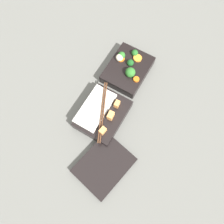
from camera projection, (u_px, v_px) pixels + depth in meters
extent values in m
plane|color=slate|center=(116.00, 91.00, 0.86)|extent=(3.00, 3.00, 0.00)
cube|color=black|center=(127.00, 70.00, 0.87)|extent=(0.19, 0.15, 0.04)
sphere|color=#19511E|center=(130.00, 62.00, 0.85)|extent=(0.03, 0.03, 0.03)
sphere|color=#2D7028|center=(122.00, 55.00, 0.86)|extent=(0.03, 0.03, 0.03)
sphere|color=#2D7028|center=(130.00, 72.00, 0.83)|extent=(0.04, 0.04, 0.04)
sphere|color=#236023|center=(135.00, 53.00, 0.87)|extent=(0.03, 0.03, 0.03)
cylinder|color=orange|center=(121.00, 58.00, 0.86)|extent=(0.04, 0.04, 0.01)
cylinder|color=orange|center=(138.00, 58.00, 0.86)|extent=(0.05, 0.05, 0.01)
cylinder|color=orange|center=(136.00, 79.00, 0.83)|extent=(0.03, 0.03, 0.01)
sphere|color=beige|center=(119.00, 58.00, 0.86)|extent=(0.03, 0.03, 0.03)
cube|color=black|center=(103.00, 115.00, 0.80)|extent=(0.19, 0.15, 0.04)
cube|color=white|center=(95.00, 108.00, 0.79)|extent=(0.17, 0.09, 0.01)
cube|color=#F4A356|center=(117.00, 104.00, 0.79)|extent=(0.02, 0.02, 0.02)
cube|color=#F4A356|center=(111.00, 116.00, 0.77)|extent=(0.03, 0.02, 0.03)
cube|color=#F4A356|center=(103.00, 131.00, 0.75)|extent=(0.03, 0.02, 0.02)
sphere|color=#4C1E4C|center=(103.00, 129.00, 0.76)|extent=(0.01, 0.01, 0.01)
cylinder|color=#56331E|center=(102.00, 111.00, 0.77)|extent=(0.21, 0.10, 0.01)
cylinder|color=#56331E|center=(103.00, 111.00, 0.77)|extent=(0.21, 0.10, 0.01)
cube|color=black|center=(104.00, 165.00, 0.75)|extent=(0.21, 0.18, 0.02)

